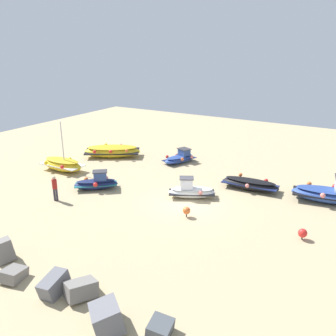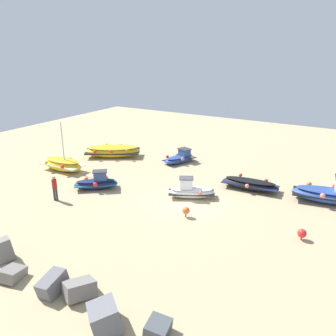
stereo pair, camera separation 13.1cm
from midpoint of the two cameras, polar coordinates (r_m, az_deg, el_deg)
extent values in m
plane|color=tan|center=(23.04, 3.14, -5.69)|extent=(56.81, 56.81, 0.00)
ellipsoid|color=#2D4C9E|center=(30.76, 2.02, 1.42)|extent=(2.33, 3.29, 0.63)
cube|color=navy|center=(30.75, 2.02, 1.47)|extent=(2.31, 3.19, 0.09)
ellipsoid|color=navy|center=(30.69, 2.03, 1.86)|extent=(2.04, 2.89, 0.13)
cube|color=#2D4784|center=(30.92, 2.81, 2.59)|extent=(1.10, 1.03, 0.54)
cube|color=#333338|center=(30.83, 2.82, 3.13)|extent=(1.28, 1.19, 0.06)
sphere|color=red|center=(30.78, 0.01, 1.87)|extent=(0.28, 0.28, 0.28)
sphere|color=orange|center=(29.98, 2.51, 1.45)|extent=(0.28, 0.28, 0.28)
sphere|color=#EA7F75|center=(31.41, 1.57, 2.15)|extent=(0.28, 0.28, 0.28)
sphere|color=#EA7F75|center=(30.63, 4.05, 1.82)|extent=(0.28, 0.28, 0.28)
ellipsoid|color=white|center=(23.70, 4.00, -4.07)|extent=(3.31, 2.44, 0.72)
cube|color=black|center=(23.68, 4.00, -3.99)|extent=(3.21, 2.40, 0.09)
ellipsoid|color=beige|center=(23.59, 4.02, -3.43)|extent=(2.90, 2.14, 0.14)
cube|color=silver|center=(23.43, 3.16, -2.51)|extent=(1.02, 0.96, 0.70)
cube|color=#333338|center=(23.29, 3.17, -1.64)|extent=(1.19, 1.11, 0.06)
sphere|color=#EA7F75|center=(23.03, 5.45, -4.04)|extent=(0.29, 0.29, 0.29)
sphere|color=#EA7F75|center=(24.17, 2.66, -2.87)|extent=(0.29, 0.29, 0.29)
ellipsoid|color=gold|center=(32.72, -8.91, 2.66)|extent=(5.33, 4.24, 1.11)
cube|color=black|center=(32.70, -8.92, 2.74)|extent=(5.15, 4.14, 0.21)
ellipsoid|color=gold|center=(32.60, -8.95, 3.36)|extent=(4.66, 3.69, 0.27)
sphere|color=orange|center=(31.48, -6.61, 2.83)|extent=(0.29, 0.29, 0.29)
sphere|color=red|center=(33.49, -7.49, 3.67)|extent=(0.29, 0.29, 0.29)
sphere|color=red|center=(31.68, -9.18, 2.67)|extent=(0.29, 0.29, 0.29)
sphere|color=yellow|center=(33.67, -9.93, 3.77)|extent=(0.29, 0.29, 0.29)
sphere|color=red|center=(31.93, -11.73, 2.63)|extent=(0.29, 0.29, 0.29)
ellipsoid|color=#2D4C9E|center=(25.28, 24.82, -4.14)|extent=(4.84, 2.58, 0.97)
cube|color=black|center=(25.26, 24.83, -4.05)|extent=(4.66, 2.58, 0.17)
ellipsoid|color=navy|center=(25.14, 24.93, -3.38)|extent=(4.25, 2.24, 0.22)
sphere|color=orange|center=(26.11, 22.20, -2.44)|extent=(0.33, 0.33, 0.33)
sphere|color=#EA7F75|center=(24.13, 24.07, -4.17)|extent=(0.33, 0.33, 0.33)
sphere|color=red|center=(26.19, 25.72, -2.77)|extent=(0.33, 0.33, 0.33)
ellipsoid|color=gold|center=(29.97, -16.69, 0.50)|extent=(3.85, 1.59, 0.97)
cube|color=white|center=(29.96, -16.70, 0.59)|extent=(3.70, 1.65, 0.08)
ellipsoid|color=gold|center=(29.85, -16.76, 1.24)|extent=(3.39, 1.40, 0.16)
cylinder|color=#B7B7BC|center=(29.22, -16.73, 4.25)|extent=(0.08, 0.08, 3.15)
sphere|color=red|center=(28.70, -16.74, 0.20)|extent=(0.31, 0.31, 0.31)
sphere|color=yellow|center=(30.47, -15.56, 1.42)|extent=(0.31, 0.31, 0.31)
sphere|color=yellow|center=(29.96, -19.13, 0.83)|extent=(0.31, 0.31, 0.31)
ellipsoid|color=navy|center=(25.56, -11.54, -2.65)|extent=(3.08, 2.82, 0.72)
cube|color=#1E6670|center=(25.55, -11.54, -2.58)|extent=(3.00, 2.75, 0.10)
ellipsoid|color=#151E45|center=(25.46, -11.58, -2.06)|extent=(2.70, 2.46, 0.15)
cube|color=#2D4784|center=(25.32, -10.89, -1.26)|extent=(1.10, 1.07, 0.62)
cube|color=#333338|center=(25.20, -10.93, -0.53)|extent=(1.27, 1.24, 0.06)
sphere|color=orange|center=(26.17, -13.08, -1.79)|extent=(0.32, 0.32, 0.32)
sphere|color=red|center=(24.85, -11.63, -2.66)|extent=(0.32, 0.32, 0.32)
sphere|color=#EA7F75|center=(26.08, -9.94, -1.59)|extent=(0.32, 0.32, 0.32)
ellipsoid|color=black|center=(25.62, 13.37, -2.67)|extent=(4.13, 1.63, 0.82)
cube|color=navy|center=(25.61, 13.38, -2.60)|extent=(3.97, 1.64, 0.15)
ellipsoid|color=black|center=(25.51, 13.43, -2.03)|extent=(3.64, 1.40, 0.19)
sphere|color=orange|center=(26.44, 11.89, -1.11)|extent=(0.28, 0.28, 0.28)
sphere|color=#EA7F75|center=(24.82, 12.94, -2.86)|extent=(0.28, 0.28, 0.28)
sphere|color=red|center=(26.09, 15.86, -2.02)|extent=(0.28, 0.28, 0.28)
cylinder|color=#2D2D38|center=(24.32, -17.56, -4.12)|extent=(0.14, 0.14, 0.86)
cylinder|color=#2D2D38|center=(24.36, -17.92, -4.12)|extent=(0.14, 0.14, 0.86)
cylinder|color=maroon|center=(24.06, -17.92, -2.48)|extent=(0.32, 0.32, 0.64)
sphere|color=tan|center=(23.91, -18.02, -1.52)|extent=(0.22, 0.22, 0.22)
cube|color=#4C5156|center=(13.59, -1.35, -24.73)|extent=(1.00, 1.02, 0.64)
cube|color=slate|center=(13.89, -10.02, -22.87)|extent=(1.88, 1.71, 1.27)
cube|color=slate|center=(15.49, -14.02, -18.62)|extent=(1.40, 1.57, 0.95)
cube|color=slate|center=(15.91, -18.06, -17.63)|extent=(0.89, 1.42, 1.04)
cube|color=slate|center=(17.39, -23.85, -15.52)|extent=(1.07, 1.27, 0.73)
cube|color=slate|center=(18.78, -25.18, -12.05)|extent=(1.17, 1.12, 1.22)
cylinder|color=#3F3F42|center=(20.17, 21.09, -10.69)|extent=(0.08, 0.08, 0.14)
sphere|color=red|center=(20.02, 21.20, -9.92)|extent=(0.48, 0.48, 0.48)
cylinder|color=#3F3F42|center=(21.18, 3.11, -7.75)|extent=(0.08, 0.08, 0.20)
sphere|color=orange|center=(21.03, 3.13, -6.95)|extent=(0.46, 0.46, 0.46)
camera|label=1|loc=(0.07, -89.86, 0.05)|focal=37.35mm
camera|label=2|loc=(0.07, 90.14, -0.05)|focal=37.35mm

